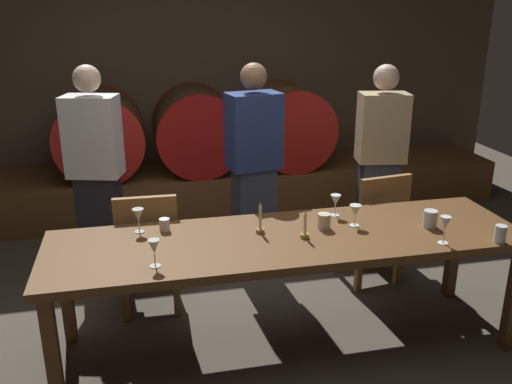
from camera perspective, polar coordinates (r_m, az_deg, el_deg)
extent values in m
plane|color=#4C443A|center=(3.68, -1.30, -14.54)|extent=(8.93, 8.93, 0.00)
cube|color=brown|center=(5.97, -6.94, 11.99)|extent=(6.87, 0.24, 2.61)
cube|color=brown|center=(5.68, -5.93, 0.34)|extent=(6.18, 0.90, 0.43)
cylinder|color=brown|center=(5.49, -15.83, 5.80)|extent=(0.81, 0.76, 0.81)
cylinder|color=#B21C16|center=(5.10, -16.03, 4.80)|extent=(0.82, 0.03, 0.82)
cylinder|color=#B21C16|center=(5.88, -15.66, 6.66)|extent=(0.82, 0.03, 0.82)
cylinder|color=#2D2D33|center=(5.49, -15.83, 5.80)|extent=(0.81, 0.04, 0.81)
cylinder|color=#513319|center=(5.51, -6.22, 6.46)|extent=(0.81, 0.76, 0.81)
cylinder|color=#9E1411|center=(5.12, -5.71, 5.51)|extent=(0.82, 0.03, 0.82)
cylinder|color=#9E1411|center=(5.89, -6.67, 7.28)|extent=(0.82, 0.03, 0.82)
cylinder|color=#2D2D33|center=(5.51, -6.22, 6.46)|extent=(0.81, 0.04, 0.81)
cylinder|color=brown|center=(5.68, 3.20, 6.93)|extent=(0.81, 0.76, 0.81)
cylinder|color=#B21C16|center=(5.31, 4.35, 6.04)|extent=(0.82, 0.03, 0.82)
cylinder|color=#B21C16|center=(6.06, 2.19, 7.72)|extent=(0.82, 0.03, 0.82)
cylinder|color=#2D2D33|center=(5.68, 3.20, 6.93)|extent=(0.81, 0.04, 0.81)
cube|color=brown|center=(3.24, 3.39, -5.02)|extent=(2.80, 0.78, 0.05)
cube|color=brown|center=(3.07, -20.35, -15.75)|extent=(0.07, 0.07, 0.69)
cube|color=brown|center=(3.63, -19.10, -9.82)|extent=(0.07, 0.07, 0.69)
cube|color=brown|center=(4.19, 19.77, -5.91)|extent=(0.07, 0.07, 0.69)
cube|color=olive|center=(3.85, -11.10, -5.80)|extent=(0.41, 0.41, 0.04)
cube|color=olive|center=(3.59, -11.31, -3.67)|extent=(0.40, 0.05, 0.42)
cube|color=olive|center=(4.10, -8.53, -7.57)|extent=(0.05, 0.05, 0.42)
cube|color=olive|center=(4.11, -13.31, -7.86)|extent=(0.05, 0.05, 0.42)
cube|color=olive|center=(3.80, -8.26, -9.85)|extent=(0.05, 0.05, 0.42)
cube|color=olive|center=(3.81, -13.45, -10.16)|extent=(0.05, 0.05, 0.42)
cube|color=olive|center=(4.24, 11.62, -3.42)|extent=(0.45, 0.45, 0.04)
cube|color=olive|center=(4.02, 13.18, -1.30)|extent=(0.40, 0.10, 0.42)
cube|color=olive|center=(4.55, 12.13, -5.02)|extent=(0.05, 0.05, 0.42)
cube|color=olive|center=(4.38, 8.36, -5.73)|extent=(0.05, 0.05, 0.42)
cube|color=olive|center=(4.30, 14.55, -6.72)|extent=(0.05, 0.05, 0.42)
cube|color=olive|center=(4.12, 10.63, -7.56)|extent=(0.05, 0.05, 0.42)
cube|color=black|center=(4.37, -15.73, -3.48)|extent=(0.34, 0.27, 0.82)
cube|color=silver|center=(4.15, -16.61, 5.55)|extent=(0.43, 0.33, 0.59)
sphere|color=beige|center=(4.08, -17.16, 11.17)|extent=(0.20, 0.20, 0.20)
cube|color=#33384C|center=(4.26, -0.22, -3.00)|extent=(0.33, 0.25, 0.86)
cube|color=navy|center=(4.05, -0.24, 6.35)|extent=(0.42, 0.31, 0.56)
sphere|color=#8C664C|center=(3.98, -0.24, 11.91)|extent=(0.19, 0.19, 0.19)
cube|color=#33384C|center=(4.73, 12.37, -1.54)|extent=(0.33, 0.25, 0.81)
cube|color=tan|center=(4.54, 12.98, 6.53)|extent=(0.41, 0.30, 0.55)
sphere|color=beige|center=(4.47, 13.37, 11.50)|extent=(0.20, 0.20, 0.20)
cylinder|color=olive|center=(3.27, 0.44, -4.04)|extent=(0.05, 0.05, 0.02)
cylinder|color=#EDE5CC|center=(3.24, 0.45, -2.65)|extent=(0.02, 0.02, 0.15)
cone|color=yellow|center=(3.21, 0.45, -1.24)|extent=(0.01, 0.01, 0.02)
cylinder|color=olive|center=(3.22, 5.07, -4.55)|extent=(0.05, 0.05, 0.02)
cylinder|color=#EDE5CC|center=(3.19, 5.11, -3.29)|extent=(0.02, 0.02, 0.13)
cone|color=yellow|center=(3.16, 5.16, -2.02)|extent=(0.01, 0.01, 0.02)
cylinder|color=silver|center=(3.36, -12.00, -4.05)|extent=(0.06, 0.06, 0.00)
cylinder|color=silver|center=(3.34, -12.05, -3.43)|extent=(0.01, 0.01, 0.07)
cone|color=silver|center=(3.32, -12.13, -2.28)|extent=(0.07, 0.07, 0.07)
cylinder|color=silver|center=(2.93, -10.40, -7.57)|extent=(0.06, 0.06, 0.00)
cylinder|color=silver|center=(2.91, -10.45, -6.92)|extent=(0.01, 0.01, 0.07)
cone|color=silver|center=(2.88, -10.53, -5.60)|extent=(0.06, 0.06, 0.08)
cylinder|color=white|center=(3.57, 8.18, -2.40)|extent=(0.06, 0.06, 0.00)
cylinder|color=white|center=(3.56, 8.20, -1.86)|extent=(0.01, 0.01, 0.07)
cone|color=white|center=(3.53, 8.26, -0.83)|extent=(0.07, 0.07, 0.07)
cylinder|color=silver|center=(3.43, 10.17, -3.43)|extent=(0.06, 0.06, 0.00)
cylinder|color=silver|center=(3.42, 10.20, -2.92)|extent=(0.01, 0.01, 0.06)
cone|color=silver|center=(3.39, 10.27, -1.90)|extent=(0.07, 0.07, 0.07)
cylinder|color=white|center=(3.32, 18.82, -5.02)|extent=(0.06, 0.06, 0.00)
cylinder|color=white|center=(3.30, 18.89, -4.42)|extent=(0.01, 0.01, 0.07)
cone|color=white|center=(3.27, 19.04, -3.13)|extent=(0.06, 0.06, 0.09)
cylinder|color=white|center=(3.34, -9.47, -3.36)|extent=(0.06, 0.06, 0.08)
cylinder|color=beige|center=(3.35, 7.08, -3.02)|extent=(0.08, 0.08, 0.09)
cylinder|color=silver|center=(3.50, 17.62, -2.66)|extent=(0.08, 0.08, 0.11)
cylinder|color=silver|center=(3.43, 24.03, -4.01)|extent=(0.07, 0.07, 0.10)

